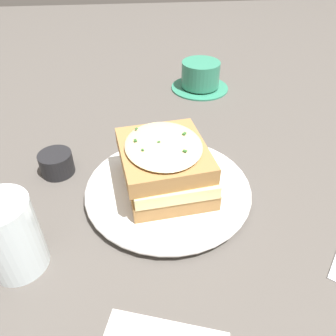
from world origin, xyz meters
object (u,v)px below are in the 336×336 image
at_px(teacup_with_saucer, 200,76).
at_px(water_glass, 9,236).
at_px(condiment_pot, 57,163).
at_px(sandwich, 166,165).
at_px(dinner_plate, 168,189).

distance_m(teacup_with_saucer, water_glass, 0.54).
height_order(teacup_with_saucer, condiment_pot, teacup_with_saucer).
bearing_deg(sandwich, dinner_plate, -26.75).
height_order(dinner_plate, water_glass, water_glass).
xyz_separation_m(teacup_with_saucer, condiment_pot, (-0.28, -0.28, -0.01)).
height_order(dinner_plate, sandwich, sandwich).
bearing_deg(condiment_pot, water_glass, -95.93).
relative_size(sandwich, condiment_pot, 2.80).
bearing_deg(condiment_pot, teacup_with_saucer, 45.22).
relative_size(dinner_plate, sandwich, 1.66).
bearing_deg(condiment_pot, dinner_plate, -22.19).
bearing_deg(dinner_plate, teacup_with_saucer, 72.53).
height_order(water_glass, condiment_pot, water_glass).
xyz_separation_m(dinner_plate, condiment_pot, (-0.17, 0.07, 0.01)).
distance_m(sandwich, condiment_pot, 0.18).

